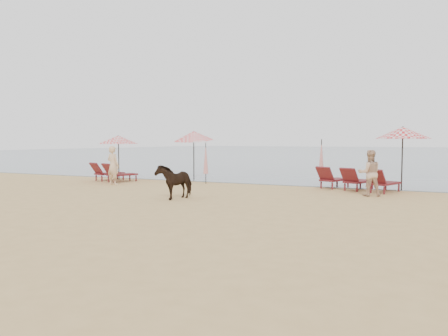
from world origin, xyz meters
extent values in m
plane|color=tan|center=(0.00, 0.00, 0.00)|extent=(120.00, 120.00, 0.00)
cube|color=#51606B|center=(0.00, 80.00, 0.00)|extent=(160.00, 140.00, 0.06)
cube|color=maroon|center=(-8.51, 8.67, 0.37)|extent=(1.10, 1.62, 0.08)
cube|color=maroon|center=(-8.75, 7.91, 0.67)|extent=(0.80, 0.67, 0.65)
cube|color=maroon|center=(-7.40, 8.32, 0.37)|extent=(1.10, 1.62, 0.08)
cube|color=maroon|center=(-7.64, 7.56, 0.67)|extent=(0.80, 0.67, 0.65)
cube|color=maroon|center=(3.17, 10.00, 0.38)|extent=(1.18, 1.65, 0.09)
cube|color=maroon|center=(2.89, 9.25, 0.68)|extent=(0.82, 0.70, 0.66)
cube|color=maroon|center=(4.27, 9.59, 0.38)|extent=(1.18, 1.65, 0.09)
cube|color=maroon|center=(3.99, 8.84, 0.68)|extent=(0.82, 0.70, 0.66)
cube|color=maroon|center=(5.38, 9.18, 0.38)|extent=(1.18, 1.65, 0.09)
cube|color=maroon|center=(5.09, 8.42, 0.68)|extent=(0.82, 0.70, 0.66)
cylinder|color=black|center=(-8.33, 9.20, 1.12)|extent=(0.05, 0.05, 2.24)
cone|color=red|center=(-8.33, 9.20, 2.19)|extent=(2.14, 2.14, 0.46)
sphere|color=black|center=(-8.33, 9.20, 2.39)|extent=(0.08, 0.08, 0.08)
cylinder|color=black|center=(-4.72, 11.11, 1.23)|extent=(0.06, 0.06, 2.46)
cone|color=red|center=(-4.72, 11.11, 2.40)|extent=(2.17, 2.21, 0.74)
sphere|color=black|center=(-4.72, 11.11, 2.63)|extent=(0.09, 0.09, 0.09)
cylinder|color=black|center=(5.95, 10.09, 1.26)|extent=(0.06, 0.06, 2.52)
cone|color=red|center=(5.95, 10.09, 2.47)|extent=(2.24, 2.24, 0.50)
sphere|color=black|center=(5.95, 10.09, 2.69)|extent=(0.09, 0.09, 0.09)
cylinder|color=black|center=(-3.00, 9.24, 1.02)|extent=(0.04, 0.04, 2.04)
cone|color=red|center=(-3.00, 9.24, 1.26)|extent=(0.25, 0.25, 1.53)
cylinder|color=black|center=(2.49, 10.26, 1.10)|extent=(0.05, 0.05, 2.20)
cone|color=red|center=(2.49, 10.26, 1.36)|extent=(0.27, 0.27, 1.65)
imported|color=black|center=(-1.45, 3.84, 0.64)|extent=(0.92, 1.60, 1.28)
imported|color=#DAB288|center=(-6.80, 6.86, 0.94)|extent=(0.74, 0.53, 1.88)
imported|color=tan|center=(4.94, 7.63, 0.89)|extent=(1.04, 0.93, 1.78)
camera|label=1|loc=(6.99, -9.83, 2.13)|focal=35.00mm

